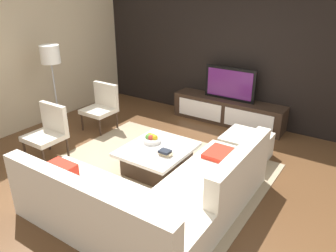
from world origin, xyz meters
TOP-DOWN VIEW (x-y plane):
  - ground_plane at (0.00, 0.00)m, footprint 14.00×14.00m
  - feature_wall_back at (0.00, 2.70)m, footprint 6.40×0.12m
  - side_wall_left at (-3.20, 0.20)m, footprint 0.12×5.20m
  - area_rug at (-0.10, 0.00)m, footprint 3.16×2.65m
  - media_console at (0.00, 2.40)m, footprint 2.25×0.48m
  - television at (0.00, 2.40)m, footprint 1.03×0.06m
  - sectional_couch at (0.51, -0.83)m, footprint 2.31×2.43m
  - coffee_table at (-0.10, 0.10)m, footprint 0.93×1.06m
  - accent_chair_near at (-1.79, -0.50)m, footprint 0.55×0.54m
  - floor_lamp at (-2.55, 0.29)m, footprint 0.34×0.34m
  - ottoman at (0.86, 1.20)m, footprint 0.70×0.70m
  - fruit_bowl at (-0.28, 0.20)m, footprint 0.28×0.28m
  - accent_chair_far at (-1.92, 0.83)m, footprint 0.56×0.54m
  - book_stack at (0.12, -0.02)m, footprint 0.21×0.14m

SIDE VIEW (x-z plane):
  - ground_plane at x=0.00m, z-range 0.00..0.00m
  - area_rug at x=-0.10m, z-range 0.00..0.01m
  - ottoman at x=0.86m, z-range 0.00..0.40m
  - coffee_table at x=-0.10m, z-range 0.01..0.39m
  - media_console at x=0.00m, z-range 0.00..0.50m
  - sectional_couch at x=0.51m, z-range -0.12..0.70m
  - book_stack at x=0.12m, z-range 0.38..0.46m
  - fruit_bowl at x=-0.28m, z-range 0.37..0.51m
  - accent_chair_far at x=-1.92m, z-range 0.05..0.92m
  - accent_chair_near at x=-1.79m, z-range 0.05..0.92m
  - television at x=0.00m, z-range 0.50..1.14m
  - floor_lamp at x=-2.55m, z-range 0.56..2.18m
  - feature_wall_back at x=0.00m, z-range 0.00..2.80m
  - side_wall_left at x=-3.20m, z-range 0.00..2.80m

